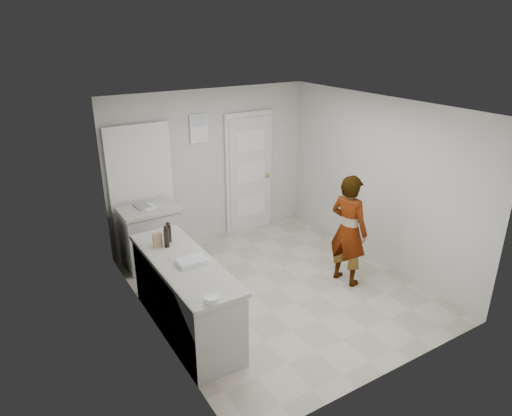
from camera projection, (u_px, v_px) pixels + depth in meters
ground at (278, 287)px, 6.37m from camera, size 4.00×4.00×0.00m
room_shell at (203, 182)px, 7.44m from camera, size 4.00×4.00×4.00m
main_counter at (186, 298)px, 5.35m from camera, size 0.64×1.96×0.93m
side_counter at (151, 239)px, 6.83m from camera, size 0.84×0.61×0.93m
person at (349, 230)px, 6.25m from camera, size 0.49×0.64×1.58m
cake_mix_box at (157, 240)px, 5.46m from camera, size 0.11×0.05×0.18m
spice_jar at (167, 231)px, 5.80m from camera, size 0.05×0.05×0.08m
oil_cruet_a at (169, 232)px, 5.57m from camera, size 0.07×0.07×0.26m
oil_cruet_b at (166, 237)px, 5.44m from camera, size 0.06×0.06×0.28m
baking_dish at (192, 262)px, 5.09m from camera, size 0.32×0.23×0.05m
egg_bowl at (212, 299)px, 4.40m from camera, size 0.15×0.15×0.06m
papers at (147, 207)px, 6.68m from camera, size 0.33×0.36×0.01m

